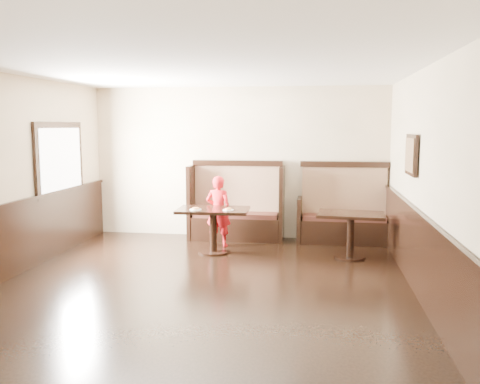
% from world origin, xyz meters
% --- Properties ---
extents(ground, '(7.00, 7.00, 0.00)m').
position_xyz_m(ground, '(0.00, 0.00, 0.00)').
color(ground, black).
rests_on(ground, ground).
extents(room_shell, '(7.00, 7.00, 7.00)m').
position_xyz_m(room_shell, '(-0.30, 0.28, 0.67)').
color(room_shell, beige).
rests_on(room_shell, ground).
extents(booth_main, '(1.75, 0.72, 1.45)m').
position_xyz_m(booth_main, '(0.00, 3.30, 0.53)').
color(booth_main, black).
rests_on(booth_main, ground).
extents(booth_neighbor, '(1.65, 0.72, 1.45)m').
position_xyz_m(booth_neighbor, '(1.95, 3.29, 0.48)').
color(booth_neighbor, black).
rests_on(booth_neighbor, ground).
extents(table_main, '(1.19, 0.77, 0.74)m').
position_xyz_m(table_main, '(-0.21, 2.18, 0.57)').
color(table_main, black).
rests_on(table_main, ground).
extents(table_neighbor, '(1.09, 0.77, 0.72)m').
position_xyz_m(table_neighbor, '(2.01, 2.19, 0.54)').
color(table_neighbor, black).
rests_on(table_neighbor, ground).
extents(child, '(0.49, 0.36, 1.23)m').
position_xyz_m(child, '(-0.22, 2.67, 0.62)').
color(child, red).
rests_on(child, ground).
extents(pizza_plate_left, '(0.19, 0.19, 0.04)m').
position_xyz_m(pizza_plate_left, '(-0.47, 2.02, 0.75)').
color(pizza_plate_left, white).
rests_on(pizza_plate_left, table_main).
extents(pizza_plate_right, '(0.18, 0.18, 0.03)m').
position_xyz_m(pizza_plate_right, '(0.06, 2.06, 0.75)').
color(pizza_plate_right, white).
rests_on(pizza_plate_right, table_main).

